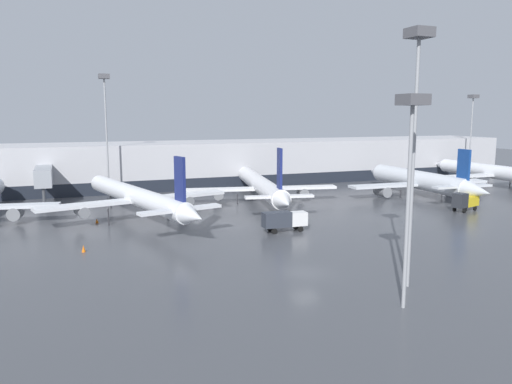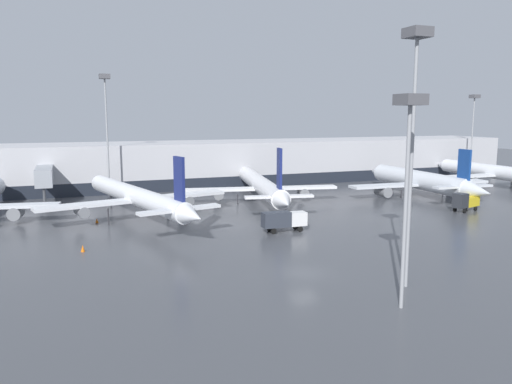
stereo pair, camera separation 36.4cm
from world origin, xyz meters
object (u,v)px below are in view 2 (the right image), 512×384
Objects in this scene: traffic_cone_0 at (83,248)px; parked_jet_4 at (137,197)px; traffic_cone_2 at (97,221)px; apron_light_mast_3 at (415,90)px; service_truck_0 at (465,201)px; service_truck_1 at (284,220)px; apron_light_mast_2 at (106,103)px; parked_jet_1 at (421,181)px; parked_jet_5 at (496,172)px; apron_light_mast_4 at (474,113)px; apron_light_mast_0 at (409,138)px; parked_jet_2 at (261,185)px.

parked_jet_4 is at bearing 62.05° from traffic_cone_0.
traffic_cone_2 is 0.03× the size of apron_light_mast_3.
apron_light_mast_3 is (25.47, -21.47, 16.16)m from traffic_cone_0.
service_truck_1 is at bearing -12.14° from service_truck_0.
apron_light_mast_2 is at bearing 80.76° from traffic_cone_0.
parked_jet_1 is 57.30m from apron_light_mast_2.
apron_light_mast_3 is at bearing -167.30° from parked_jet_4.
parked_jet_5 reaches higher than service_truck_0.
apron_light_mast_4 is (6.04, 13.14, 11.97)m from parked_jet_5.
parked_jet_4 reaches higher than traffic_cone_0.
apron_light_mast_2 reaches higher than service_truck_0.
service_truck_1 is 0.27× the size of apron_light_mast_3.
traffic_cone_0 is 0.04× the size of apron_light_mast_4.
parked_jet_4 is 42.25m from apron_light_mast_3.
traffic_cone_2 is (2.31, 14.69, -0.06)m from traffic_cone_0.
apron_light_mast_0 is at bearing -92.79° from service_truck_1.
service_truck_1 is 24.01m from traffic_cone_0.
apron_light_mast_3 is (-29.88, -24.80, 14.98)m from service_truck_0.
parked_jet_1 is at bearing 49.59° from apron_light_mast_0.
parked_jet_1 is 56.92m from apron_light_mast_0.
parked_jet_5 is at bearing 14.97° from traffic_cone_0.
apron_light_mast_3 is at bearing -40.13° from traffic_cone_0.
apron_light_mast_2 reaches higher than apron_light_mast_3.
apron_light_mast_0 is 0.75× the size of apron_light_mast_2.
service_truck_1 is (-34.46, -16.52, -1.25)m from parked_jet_1.
apron_light_mast_4 is (60.87, 56.07, -1.50)m from apron_light_mast_3.
traffic_cone_0 is 39.08m from apron_light_mast_2.
apron_light_mast_4 is (78.63, 20.08, 11.68)m from parked_jet_4.
traffic_cone_2 is 26.32m from apron_light_mast_2.
parked_jet_5 is 57.01× the size of traffic_cone_2.
apron_light_mast_0 is (-1.86, -26.14, 11.28)m from service_truck_1.
parked_jet_2 reaches higher than traffic_cone_2.
apron_light_mast_2 is at bearing 74.02° from parked_jet_1.
parked_jet_4 reaches higher than parked_jet_5.
service_truck_1 is at bearing 118.25° from parked_jet_1.
apron_light_mast_2 is (-52.72, 17.75, 13.75)m from parked_jet_1.
traffic_cone_0 is at bearing 106.73° from parked_jet_5.
apron_light_mast_2 reaches higher than traffic_cone_2.
apron_light_mast_4 is (80.63, -0.49, -1.54)m from apron_light_mast_2.
parked_jet_2 is at bearing 85.20° from apron_light_mast_3.
parked_jet_4 is 7.15× the size of service_truck_0.
traffic_cone_2 is at bearing 148.65° from service_truck_1.
parked_jet_1 is 0.95× the size of parked_jet_5.
apron_light_mast_4 is at bearing -66.18° from parked_jet_2.
service_truck_0 is 0.33× the size of apron_light_mast_0.
parked_jet_2 is at bearing 81.53° from apron_light_mast_0.
apron_light_mast_4 is at bearing 42.65° from apron_light_mast_3.
parked_jet_5 reaches higher than service_truck_1.
traffic_cone_0 reaches higher than traffic_cone_2.
traffic_cone_0 is 0.04× the size of apron_light_mast_3.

